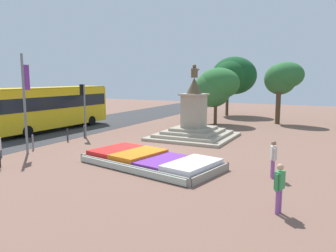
{
  "coord_description": "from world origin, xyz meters",
  "views": [
    {
      "loc": [
        9.64,
        -16.48,
        4.38
      ],
      "look_at": [
        0.77,
        1.19,
        1.47
      ],
      "focal_mm": 35.0,
      "sensor_mm": 36.0,
      "label": 1
    }
  ],
  "objects_px": {
    "pedestrian_near_planter": "(279,185)",
    "kerb_bollard_mid_a": "(33,142)",
    "flower_planter": "(150,160)",
    "city_bus": "(49,106)",
    "kerb_bollard_north": "(84,131)",
    "banner_pole": "(25,102)",
    "pedestrian_crossing_plaza": "(273,157)",
    "kerb_bollard_mid_b": "(68,135)",
    "traffic_light_mid_block": "(84,101)",
    "kerb_bollard_south": "(0,148)",
    "statue_monument": "(194,124)"
  },
  "relations": [
    {
      "from": "flower_planter",
      "to": "kerb_bollard_north",
      "type": "height_order",
      "value": "kerb_bollard_north"
    },
    {
      "from": "banner_pole",
      "to": "pedestrian_near_planter",
      "type": "distance_m",
      "value": 14.77
    },
    {
      "from": "flower_planter",
      "to": "kerb_bollard_north",
      "type": "relative_size",
      "value": 7.97
    },
    {
      "from": "kerb_bollard_south",
      "to": "city_bus",
      "type": "bearing_deg",
      "value": 120.22
    },
    {
      "from": "banner_pole",
      "to": "pedestrian_crossing_plaza",
      "type": "xyz_separation_m",
      "value": [
        13.62,
        1.46,
        -2.06
      ]
    },
    {
      "from": "statue_monument",
      "to": "kerb_bollard_north",
      "type": "bearing_deg",
      "value": -154.05
    },
    {
      "from": "statue_monument",
      "to": "city_bus",
      "type": "height_order",
      "value": "statue_monument"
    },
    {
      "from": "kerb_bollard_south",
      "to": "kerb_bollard_mid_b",
      "type": "height_order",
      "value": "kerb_bollard_south"
    },
    {
      "from": "pedestrian_near_planter",
      "to": "kerb_bollard_north",
      "type": "bearing_deg",
      "value": 152.11
    },
    {
      "from": "traffic_light_mid_block",
      "to": "pedestrian_crossing_plaza",
      "type": "xyz_separation_m",
      "value": [
        14.07,
        -4.02,
        -1.77
      ]
    },
    {
      "from": "kerb_bollard_mid_a",
      "to": "banner_pole",
      "type": "bearing_deg",
      "value": -57.51
    },
    {
      "from": "kerb_bollard_north",
      "to": "statue_monument",
      "type": "bearing_deg",
      "value": 25.95
    },
    {
      "from": "pedestrian_crossing_plaza",
      "to": "kerb_bollard_mid_b",
      "type": "xyz_separation_m",
      "value": [
        -14.21,
        2.4,
        -0.51
      ]
    },
    {
      "from": "flower_planter",
      "to": "kerb_bollard_mid_b",
      "type": "bearing_deg",
      "value": 160.24
    },
    {
      "from": "flower_planter",
      "to": "traffic_light_mid_block",
      "type": "relative_size",
      "value": 1.92
    },
    {
      "from": "traffic_light_mid_block",
      "to": "kerb_bollard_south",
      "type": "distance_m",
      "value": 7.25
    },
    {
      "from": "traffic_light_mid_block",
      "to": "kerb_bollard_mid_b",
      "type": "height_order",
      "value": "traffic_light_mid_block"
    },
    {
      "from": "pedestrian_crossing_plaza",
      "to": "kerb_bollard_mid_b",
      "type": "relative_size",
      "value": 1.9
    },
    {
      "from": "kerb_bollard_south",
      "to": "kerb_bollard_mid_a",
      "type": "distance_m",
      "value": 2.28
    },
    {
      "from": "banner_pole",
      "to": "pedestrian_crossing_plaza",
      "type": "height_order",
      "value": "banner_pole"
    },
    {
      "from": "flower_planter",
      "to": "kerb_bollard_south",
      "type": "relative_size",
      "value": 7.31
    },
    {
      "from": "traffic_light_mid_block",
      "to": "banner_pole",
      "type": "xyz_separation_m",
      "value": [
        0.45,
        -5.48,
        0.29
      ]
    },
    {
      "from": "pedestrian_near_planter",
      "to": "kerb_bollard_mid_a",
      "type": "xyz_separation_m",
      "value": [
        -14.97,
        3.25,
        -0.47
      ]
    },
    {
      "from": "kerb_bollard_mid_a",
      "to": "kerb_bollard_north",
      "type": "relative_size",
      "value": 1.0
    },
    {
      "from": "flower_planter",
      "to": "pedestrian_near_planter",
      "type": "relative_size",
      "value": 4.53
    },
    {
      "from": "statue_monument",
      "to": "kerb_bollard_north",
      "type": "xyz_separation_m",
      "value": [
        -7.28,
        -3.54,
        -0.5
      ]
    },
    {
      "from": "pedestrian_crossing_plaza",
      "to": "kerb_bollard_south",
      "type": "height_order",
      "value": "pedestrian_crossing_plaza"
    },
    {
      "from": "pedestrian_near_planter",
      "to": "kerb_bollard_south",
      "type": "distance_m",
      "value": 14.95
    },
    {
      "from": "kerb_bollard_mid_b",
      "to": "pedestrian_crossing_plaza",
      "type": "bearing_deg",
      "value": -9.58
    },
    {
      "from": "flower_planter",
      "to": "city_bus",
      "type": "relative_size",
      "value": 0.64
    },
    {
      "from": "city_bus",
      "to": "kerb_bollard_north",
      "type": "height_order",
      "value": "city_bus"
    },
    {
      "from": "banner_pole",
      "to": "kerb_bollard_mid_b",
      "type": "bearing_deg",
      "value": 98.62
    },
    {
      "from": "kerb_bollard_mid_b",
      "to": "kerb_bollard_south",
      "type": "bearing_deg",
      "value": -88.9
    },
    {
      "from": "flower_planter",
      "to": "kerb_bollard_south",
      "type": "distance_m",
      "value": 8.54
    },
    {
      "from": "statue_monument",
      "to": "traffic_light_mid_block",
      "type": "bearing_deg",
      "value": -153.8
    },
    {
      "from": "pedestrian_near_planter",
      "to": "pedestrian_crossing_plaza",
      "type": "xyz_separation_m",
      "value": [
        -0.8,
        3.86,
        0.01
      ]
    },
    {
      "from": "flower_planter",
      "to": "pedestrian_crossing_plaza",
      "type": "bearing_deg",
      "value": 5.73
    },
    {
      "from": "flower_planter",
      "to": "traffic_light_mid_block",
      "type": "distance_m",
      "value": 9.72
    },
    {
      "from": "city_bus",
      "to": "pedestrian_near_planter",
      "type": "height_order",
      "value": "city_bus"
    },
    {
      "from": "pedestrian_crossing_plaza",
      "to": "traffic_light_mid_block",
      "type": "bearing_deg",
      "value": 164.05
    },
    {
      "from": "flower_planter",
      "to": "kerb_bollard_mid_b",
      "type": "relative_size",
      "value": 8.54
    },
    {
      "from": "city_bus",
      "to": "kerb_bollard_south",
      "type": "relative_size",
      "value": 11.36
    },
    {
      "from": "traffic_light_mid_block",
      "to": "city_bus",
      "type": "height_order",
      "value": "traffic_light_mid_block"
    },
    {
      "from": "flower_planter",
      "to": "city_bus",
      "type": "distance_m",
      "value": 14.4
    },
    {
      "from": "flower_planter",
      "to": "kerb_bollard_mid_b",
      "type": "height_order",
      "value": "kerb_bollard_mid_b"
    },
    {
      "from": "pedestrian_crossing_plaza",
      "to": "kerb_bollard_mid_b",
      "type": "height_order",
      "value": "pedestrian_crossing_plaza"
    },
    {
      "from": "flower_planter",
      "to": "kerb_bollard_south",
      "type": "height_order",
      "value": "kerb_bollard_south"
    },
    {
      "from": "flower_planter",
      "to": "traffic_light_mid_block",
      "type": "height_order",
      "value": "traffic_light_mid_block"
    },
    {
      "from": "statue_monument",
      "to": "kerb_bollard_mid_a",
      "type": "xyz_separation_m",
      "value": [
        -7.33,
        -8.19,
        -0.5
      ]
    },
    {
      "from": "traffic_light_mid_block",
      "to": "kerb_bollard_mid_a",
      "type": "bearing_deg",
      "value": -91.16
    }
  ]
}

